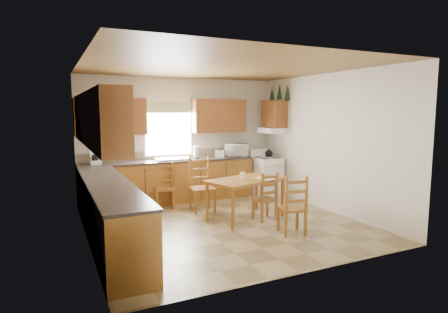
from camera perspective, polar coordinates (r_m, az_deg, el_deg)
name	(u,v)px	position (r m, az deg, el deg)	size (l,w,h in m)	color
floor	(224,224)	(6.68, -0.07, -10.19)	(4.50, 4.50, 0.00)	olive
ceiling	(224,67)	(6.43, -0.07, 13.48)	(4.50, 4.50, 0.00)	brown
wall_left	(84,154)	(5.83, -20.51, 0.40)	(4.50, 4.50, 0.00)	beige
wall_right	(327,143)	(7.65, 15.39, 2.06)	(4.50, 4.50, 0.00)	beige
wall_back	(181,139)	(8.50, -6.54, 2.73)	(4.50, 4.50, 0.00)	beige
wall_front	(305,164)	(4.50, 12.22, -1.14)	(4.50, 4.50, 0.00)	beige
lower_cab_back	(170,182)	(8.22, -8.26, -3.84)	(3.75, 0.60, 0.88)	brown
lower_cab_left	(109,214)	(5.88, -17.06, -8.43)	(0.60, 3.60, 0.88)	brown
counter_back	(169,161)	(8.15, -8.32, -0.66)	(3.75, 0.63, 0.04)	#332C27
counter_left	(108,184)	(5.78, -17.22, -4.03)	(0.63, 3.60, 0.04)	#332C27
backsplash	(165,154)	(8.41, -8.91, 0.32)	(3.75, 0.01, 0.18)	#857451
upper_cab_back_left	(111,117)	(7.95, -16.88, 5.83)	(1.41, 0.33, 0.75)	brown
upper_cab_back_right	(219,116)	(8.64, -0.78, 6.20)	(1.25, 0.33, 0.75)	brown
upper_cab_left	(96,119)	(5.67, -18.93, 5.41)	(0.33, 3.60, 0.75)	brown
upper_cab_stove	(274,114)	(8.84, 7.65, 6.45)	(0.33, 0.62, 0.62)	brown
range_hood	(272,130)	(8.83, 7.34, 3.98)	(0.44, 0.62, 0.12)	white
window_frame	(169,130)	(8.37, -8.45, 4.01)	(1.13, 0.02, 1.18)	white
window_pane	(169,130)	(8.36, -8.44, 4.01)	(1.05, 0.01, 1.10)	white
window_valance	(169,107)	(8.33, -8.45, 7.44)	(1.19, 0.01, 0.24)	#4C743D
sink_basin	(173,159)	(8.16, -7.82, -0.35)	(0.75, 0.45, 0.04)	silver
pine_decal_a	(287,93)	(8.66, 9.60, 9.58)	(0.22, 0.22, 0.36)	#163A18
pine_decal_b	(279,91)	(8.93, 8.42, 9.78)	(0.22, 0.22, 0.36)	#163A18
pine_decal_c	(272,94)	(9.19, 7.29, 9.46)	(0.22, 0.22, 0.36)	#163A18
stove	(266,177)	(8.85, 6.49, -3.08)	(0.58, 0.60, 0.87)	white
coffeemaker	(95,155)	(7.83, -19.03, 0.16)	(0.21, 0.25, 0.35)	white
paper_towel	(196,152)	(8.34, -4.30, 0.66)	(0.12, 0.12, 0.27)	white
toaster	(219,154)	(8.51, -0.70, 0.44)	(0.20, 0.13, 0.17)	white
microwave	(236,150)	(8.71, 1.84, 1.00)	(0.48, 0.35, 0.29)	white
dining_table	(246,199)	(6.89, 3.32, -6.47)	(1.39, 0.79, 0.74)	brown
chair_near_left	(265,196)	(6.85, 6.22, -6.00)	(0.37, 0.35, 0.88)	brown
chair_near_right	(292,205)	(6.16, 10.32, -7.23)	(0.40, 0.38, 0.95)	brown
chair_far_left	(165,186)	(7.72, -8.95, -4.43)	(0.38, 0.37, 0.91)	brown
chair_far_right	(202,185)	(7.35, -3.31, -4.34)	(0.45, 0.43, 1.07)	brown
table_paper	(265,178)	(6.90, 6.31, -3.32)	(0.22, 0.30, 0.00)	white
table_card	(242,175)	(6.82, 2.83, -2.89)	(0.09, 0.02, 0.13)	white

